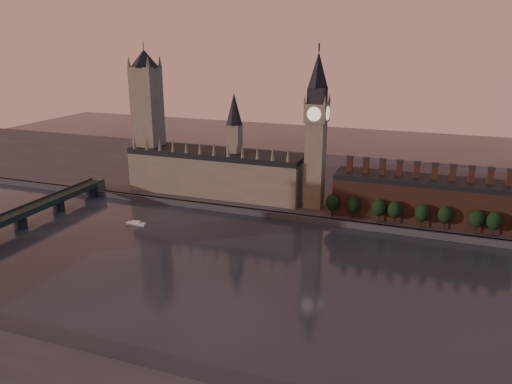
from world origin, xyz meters
TOP-DOWN VIEW (x-y plane):
  - ground at (0.00, 0.00)m, footprint 900.00×900.00m
  - north_bank at (0.00, 178.04)m, footprint 900.00×182.00m
  - palace_of_westminster at (-64.41, 114.91)m, footprint 130.00×30.30m
  - victoria_tower at (-120.00, 115.00)m, footprint 24.00×24.00m
  - big_ben at (10.00, 110.00)m, footprint 15.00×15.00m
  - chimney_block at (80.00, 110.00)m, footprint 110.00×25.00m
  - embankment_tree_0 at (25.84, 95.20)m, footprint 8.60×8.60m
  - embankment_tree_1 at (39.07, 95.38)m, footprint 8.60×8.60m
  - embankment_tree_2 at (55.34, 94.74)m, footprint 8.60×8.60m
  - embankment_tree_3 at (64.74, 94.31)m, footprint 8.60×8.60m
  - embankment_tree_4 at (80.82, 93.85)m, footprint 8.60×8.60m
  - embankment_tree_5 at (93.81, 95.34)m, footprint 8.60×8.60m
  - embankment_tree_6 at (111.11, 94.66)m, footprint 8.60×8.60m
  - embankment_tree_7 at (120.27, 94.09)m, footprint 8.60×8.60m
  - river_boat at (-90.18, 46.64)m, footprint 13.01×5.17m

SIDE VIEW (x-z plane):
  - ground at x=0.00m, z-range 0.00..0.00m
  - river_boat at x=-90.18m, z-range -0.30..2.23m
  - north_bank at x=0.00m, z-range 0.00..4.00m
  - embankment_tree_0 at x=25.84m, z-range 6.03..20.91m
  - embankment_tree_1 at x=39.07m, z-range 6.03..20.91m
  - embankment_tree_2 at x=55.34m, z-range 6.03..20.91m
  - embankment_tree_3 at x=64.74m, z-range 6.03..20.91m
  - embankment_tree_4 at x=80.82m, z-range 6.03..20.91m
  - embankment_tree_5 at x=93.81m, z-range 6.03..20.91m
  - embankment_tree_6 at x=111.11m, z-range 6.03..20.91m
  - embankment_tree_7 at x=120.27m, z-range 6.03..20.91m
  - chimney_block at x=80.00m, z-range -0.68..36.32m
  - palace_of_westminster at x=-64.41m, z-range -15.37..58.63m
  - big_ben at x=10.00m, z-range 3.33..110.33m
  - victoria_tower at x=-120.00m, z-range 5.09..113.09m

